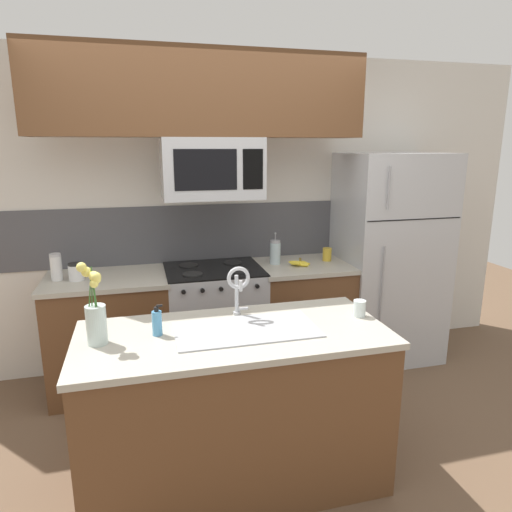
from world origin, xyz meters
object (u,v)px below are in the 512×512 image
Objects in this scene: french_press at (275,252)px; flower_vase at (96,317)px; coffee_tin at (327,254)px; stove_range at (215,322)px; sink_faucet at (238,284)px; banana_bunch at (300,263)px; spare_glass at (359,308)px; dish_soap_bottle at (157,323)px; storage_jar_tall at (56,267)px; refrigerator at (388,258)px; microwave at (212,168)px; storage_jar_medium at (76,272)px.

flower_vase is (-1.32, -1.29, 0.04)m from french_press.
flower_vase is at bearing -144.23° from coffee_tin.
sink_faucet reaches higher than stove_range.
spare_glass is at bearing -92.83° from banana_bunch.
banana_bunch is 1.16m from spare_glass.
dish_soap_bottle is at bearing 178.97° from spare_glass.
storage_jar_tall is 0.47× the size of flower_vase.
refrigerator is 1.93m from sink_faucet.
sink_faucet is (-1.02, -1.11, 0.14)m from coffee_tin.
dish_soap_bottle is at bearing -140.04° from coffee_tin.
refrigerator is (1.56, 0.02, 0.44)m from stove_range.
refrigerator is 2.72m from storage_jar_tall.
banana_bunch is at bearing -4.84° from stove_range.
dish_soap_bottle is (-0.49, -1.19, 0.52)m from stove_range.
sink_faucet reaches higher than dish_soap_bottle.
french_press is at bearing 146.01° from banana_bunch.
stove_range is at bearing 90.16° from microwave.
refrigerator reaches higher than french_press.
refrigerator is 14.18× the size of storage_jar_medium.
storage_jar_medium is 2.05m from spare_glass.
refrigerator is at bearing -2.23° from french_press.
refrigerator is 1.53m from spare_glass.
storage_jar_tall is at bearing 179.62° from stove_range.
french_press is (0.53, 0.06, 0.55)m from stove_range.
microwave is 1.26m from storage_jar_medium.
flower_vase is at bearing -151.90° from refrigerator.
microwave reaches higher than french_press.
refrigerator is at bearing -3.04° from coffee_tin.
microwave reaches higher than sink_faucet.
banana_bunch is at bearing 53.45° from sink_faucet.
coffee_tin reaches higher than stove_range.
sink_faucet is at bearing 166.77° from spare_glass.
flower_vase reaches higher than french_press.
stove_range is 9.74× the size of spare_glass.
storage_jar_tall reaches higher than stove_range.
storage_jar_medium is at bearing -178.30° from stove_range.
french_press is (-0.18, 0.12, 0.08)m from banana_bunch.
coffee_tin reaches higher than banana_bunch.
dish_soap_bottle is at bearing 7.24° from flower_vase.
coffee_tin is (2.15, 0.04, -0.04)m from storage_jar_tall.
stove_range is at bearing -179.26° from refrigerator.
flower_vase reaches higher than sink_faucet.
french_press reaches higher than spare_glass.
spare_glass is at bearing -61.86° from stove_range.
coffee_tin is at bearing 35.77° from flower_vase.
microwave is 4.51× the size of dish_soap_bottle.
stove_range is 4.89× the size of banana_bunch.
dish_soap_bottle is 0.39× the size of flower_vase.
french_press is 1.28m from spare_glass.
coffee_tin is at bearing 39.96° from dish_soap_bottle.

